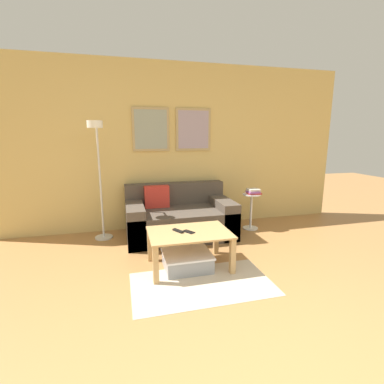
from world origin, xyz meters
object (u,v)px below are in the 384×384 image
(coffee_table, at_px, (189,238))
(cell_phone, at_px, (189,232))
(remote_control, at_px, (178,231))
(floor_lamp, at_px, (98,163))
(couch, at_px, (179,218))
(book_stack, at_px, (253,192))
(side_table, at_px, (251,208))
(storage_bin, at_px, (187,260))

(coffee_table, xyz_separation_m, cell_phone, (-0.01, -0.01, 0.08))
(remote_control, bearing_deg, coffee_table, -44.44)
(coffee_table, bearing_deg, floor_lamp, 133.54)
(floor_lamp, xyz_separation_m, remote_control, (0.87, -1.01, -0.68))
(couch, bearing_deg, floor_lamp, 179.86)
(cell_phone, bearing_deg, coffee_table, 21.72)
(couch, relative_size, floor_lamp, 0.93)
(couch, distance_m, book_stack, 1.23)
(side_table, height_order, cell_phone, side_table)
(book_stack, distance_m, cell_phone, 1.66)
(couch, height_order, book_stack, couch)
(side_table, xyz_separation_m, book_stack, (0.02, -0.02, 0.27))
(coffee_table, height_order, cell_phone, cell_phone)
(book_stack, bearing_deg, coffee_table, -141.67)
(couch, bearing_deg, coffee_table, -95.37)
(book_stack, bearing_deg, cell_phone, -141.54)
(floor_lamp, distance_m, side_table, 2.38)
(coffee_table, distance_m, cell_phone, 0.08)
(couch, relative_size, cell_phone, 10.94)
(floor_lamp, xyz_separation_m, side_table, (2.25, -0.01, -0.77))
(floor_lamp, bearing_deg, book_stack, -0.68)
(storage_bin, bearing_deg, couch, 83.05)
(floor_lamp, bearing_deg, coffee_table, -46.46)
(side_table, bearing_deg, floor_lamp, 179.70)
(storage_bin, bearing_deg, coffee_table, 47.36)
(storage_bin, distance_m, floor_lamp, 1.76)
(couch, height_order, side_table, couch)
(side_table, height_order, remote_control, side_table)
(storage_bin, xyz_separation_m, cell_phone, (0.02, 0.02, 0.33))
(side_table, distance_m, cell_phone, 1.64)
(cell_phone, bearing_deg, side_table, 7.02)
(floor_lamp, bearing_deg, couch, -0.14)
(storage_bin, relative_size, floor_lamp, 0.32)
(coffee_table, relative_size, storage_bin, 1.70)
(coffee_table, bearing_deg, side_table, 39.15)
(cell_phone, bearing_deg, floor_lamp, 100.71)
(book_stack, bearing_deg, floor_lamp, 179.32)
(side_table, bearing_deg, storage_bin, -140.61)
(coffee_table, xyz_separation_m, side_table, (1.26, 1.03, -0.01))
(coffee_table, bearing_deg, cell_phone, -126.02)
(coffee_table, relative_size, remote_control, 5.99)
(storage_bin, height_order, floor_lamp, floor_lamp)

